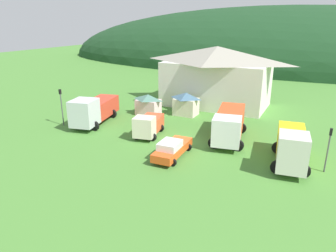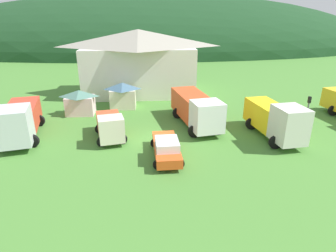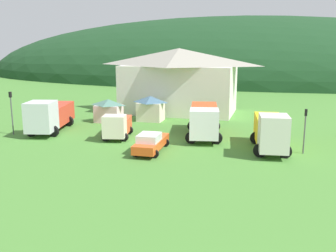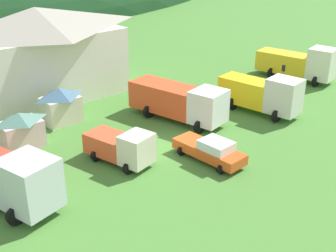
{
  "view_description": "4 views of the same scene",
  "coord_description": "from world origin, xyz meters",
  "px_view_note": "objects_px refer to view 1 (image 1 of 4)",
  "views": [
    {
      "loc": [
        11.82,
        -26.77,
        11.71
      ],
      "look_at": [
        -1.82,
        0.49,
        1.34
      ],
      "focal_mm": 33.32,
      "sensor_mm": 36.0,
      "label": 1
    },
    {
      "loc": [
        -0.63,
        -23.21,
        10.38
      ],
      "look_at": [
        0.99,
        -0.38,
        1.29
      ],
      "focal_mm": 30.81,
      "sensor_mm": 36.0,
      "label": 2
    },
    {
      "loc": [
        10.54,
        -33.65,
        9.01
      ],
      "look_at": [
        1.42,
        -1.03,
        1.74
      ],
      "focal_mm": 41.56,
      "sensor_mm": 36.0,
      "label": 3
    },
    {
      "loc": [
        -19.64,
        -21.78,
        14.74
      ],
      "look_at": [
        0.35,
        0.38,
        1.37
      ],
      "focal_mm": 47.75,
      "sensor_mm": 36.0,
      "label": 4
    }
  ],
  "objects_px": {
    "depot_building": "(216,76)",
    "light_truck_cream": "(148,125)",
    "traffic_light_east": "(329,145)",
    "play_shed_cream": "(186,103)",
    "traffic_cone_near_pickup": "(185,145)",
    "traffic_light_west": "(61,104)",
    "heavy_rig_white": "(229,124)",
    "service_pickup_orange": "(172,149)",
    "play_shed_pink": "(148,104)",
    "tow_truck_silver": "(94,110)",
    "flatbed_truck_yellow": "(292,146)"
  },
  "relations": [
    {
      "from": "tow_truck_silver",
      "to": "heavy_rig_white",
      "type": "height_order",
      "value": "tow_truck_silver"
    },
    {
      "from": "traffic_light_west",
      "to": "traffic_cone_near_pickup",
      "type": "xyz_separation_m",
      "value": [
        15.15,
        0.77,
        -2.63
      ]
    },
    {
      "from": "play_shed_pink",
      "to": "traffic_cone_near_pickup",
      "type": "relative_size",
      "value": 5.59
    },
    {
      "from": "depot_building",
      "to": "light_truck_cream",
      "type": "bearing_deg",
      "value": -98.35
    },
    {
      "from": "play_shed_pink",
      "to": "service_pickup_orange",
      "type": "bearing_deg",
      "value": -51.09
    },
    {
      "from": "service_pickup_orange",
      "to": "traffic_light_west",
      "type": "distance_m",
      "value": 15.58
    },
    {
      "from": "heavy_rig_white",
      "to": "service_pickup_orange",
      "type": "relative_size",
      "value": 1.63
    },
    {
      "from": "service_pickup_orange",
      "to": "tow_truck_silver",
      "type": "bearing_deg",
      "value": -111.82
    },
    {
      "from": "light_truck_cream",
      "to": "flatbed_truck_yellow",
      "type": "distance_m",
      "value": 14.31
    },
    {
      "from": "depot_building",
      "to": "traffic_light_east",
      "type": "xyz_separation_m",
      "value": [
        14.72,
        -16.21,
        -1.98
      ]
    },
    {
      "from": "play_shed_cream",
      "to": "traffic_cone_near_pickup",
      "type": "xyz_separation_m",
      "value": [
        4.05,
        -9.6,
        -1.52
      ]
    },
    {
      "from": "depot_building",
      "to": "heavy_rig_white",
      "type": "xyz_separation_m",
      "value": [
        5.68,
        -12.61,
        -2.56
      ]
    },
    {
      "from": "flatbed_truck_yellow",
      "to": "heavy_rig_white",
      "type": "bearing_deg",
      "value": -126.93
    },
    {
      "from": "heavy_rig_white",
      "to": "traffic_light_west",
      "type": "height_order",
      "value": "traffic_light_west"
    },
    {
      "from": "depot_building",
      "to": "traffic_light_east",
      "type": "relative_size",
      "value": 4.1
    },
    {
      "from": "play_shed_pink",
      "to": "flatbed_truck_yellow",
      "type": "relative_size",
      "value": 0.43
    },
    {
      "from": "play_shed_pink",
      "to": "flatbed_truck_yellow",
      "type": "xyz_separation_m",
      "value": [
        18.25,
        -7.71,
        0.41
      ]
    },
    {
      "from": "tow_truck_silver",
      "to": "traffic_light_east",
      "type": "height_order",
      "value": "traffic_light_east"
    },
    {
      "from": "play_shed_cream",
      "to": "traffic_light_west",
      "type": "height_order",
      "value": "traffic_light_west"
    },
    {
      "from": "light_truck_cream",
      "to": "traffic_light_east",
      "type": "xyz_separation_m",
      "value": [
        16.98,
        -0.83,
        1.08
      ]
    },
    {
      "from": "depot_building",
      "to": "traffic_light_east",
      "type": "height_order",
      "value": "depot_building"
    },
    {
      "from": "play_shed_cream",
      "to": "traffic_cone_near_pickup",
      "type": "height_order",
      "value": "play_shed_cream"
    },
    {
      "from": "tow_truck_silver",
      "to": "traffic_light_west",
      "type": "height_order",
      "value": "traffic_light_west"
    },
    {
      "from": "traffic_light_east",
      "to": "traffic_cone_near_pickup",
      "type": "relative_size",
      "value": 6.66
    },
    {
      "from": "play_shed_pink",
      "to": "tow_truck_silver",
      "type": "bearing_deg",
      "value": -121.62
    },
    {
      "from": "depot_building",
      "to": "light_truck_cream",
      "type": "distance_m",
      "value": 15.84
    },
    {
      "from": "depot_building",
      "to": "traffic_light_west",
      "type": "height_order",
      "value": "depot_building"
    },
    {
      "from": "traffic_light_west",
      "to": "traffic_light_east",
      "type": "distance_m",
      "value": 27.64
    },
    {
      "from": "play_shed_cream",
      "to": "light_truck_cream",
      "type": "relative_size",
      "value": 0.59
    },
    {
      "from": "tow_truck_silver",
      "to": "depot_building",
      "type": "bearing_deg",
      "value": 132.94
    },
    {
      "from": "depot_building",
      "to": "traffic_cone_near_pickup",
      "type": "height_order",
      "value": "depot_building"
    },
    {
      "from": "play_shed_cream",
      "to": "play_shed_pink",
      "type": "height_order",
      "value": "play_shed_cream"
    },
    {
      "from": "play_shed_cream",
      "to": "light_truck_cream",
      "type": "bearing_deg",
      "value": -92.85
    },
    {
      "from": "heavy_rig_white",
      "to": "service_pickup_orange",
      "type": "height_order",
      "value": "heavy_rig_white"
    },
    {
      "from": "traffic_cone_near_pickup",
      "to": "service_pickup_orange",
      "type": "bearing_deg",
      "value": -87.47
    },
    {
      "from": "play_shed_cream",
      "to": "service_pickup_orange",
      "type": "height_order",
      "value": "play_shed_cream"
    },
    {
      "from": "flatbed_truck_yellow",
      "to": "service_pickup_orange",
      "type": "relative_size",
      "value": 1.36
    },
    {
      "from": "depot_building",
      "to": "play_shed_pink",
      "type": "bearing_deg",
      "value": -126.2
    },
    {
      "from": "heavy_rig_white",
      "to": "service_pickup_orange",
      "type": "xyz_separation_m",
      "value": [
        -3.31,
        -6.56,
        -0.91
      ]
    },
    {
      "from": "heavy_rig_white",
      "to": "service_pickup_orange",
      "type": "distance_m",
      "value": 7.4
    },
    {
      "from": "play_shed_cream",
      "to": "traffic_light_west",
      "type": "relative_size",
      "value": 0.72
    },
    {
      "from": "heavy_rig_white",
      "to": "traffic_light_west",
      "type": "relative_size",
      "value": 2.04
    },
    {
      "from": "depot_building",
      "to": "play_shed_cream",
      "type": "distance_m",
      "value": 7.23
    },
    {
      "from": "tow_truck_silver",
      "to": "traffic_cone_near_pickup",
      "type": "xyz_separation_m",
      "value": [
        12.28,
        -1.32,
        -1.76
      ]
    },
    {
      "from": "tow_truck_silver",
      "to": "traffic_light_west",
      "type": "xyz_separation_m",
      "value": [
        -2.87,
        -2.09,
        0.87
      ]
    },
    {
      "from": "heavy_rig_white",
      "to": "flatbed_truck_yellow",
      "type": "xyz_separation_m",
      "value": [
        6.34,
        -3.61,
        0.06
      ]
    },
    {
      "from": "tow_truck_silver",
      "to": "light_truck_cream",
      "type": "distance_m",
      "value": 7.83
    },
    {
      "from": "depot_building",
      "to": "play_shed_cream",
      "type": "height_order",
      "value": "depot_building"
    },
    {
      "from": "depot_building",
      "to": "tow_truck_silver",
      "type": "relative_size",
      "value": 1.78
    },
    {
      "from": "play_shed_cream",
      "to": "light_truck_cream",
      "type": "height_order",
      "value": "play_shed_cream"
    }
  ]
}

